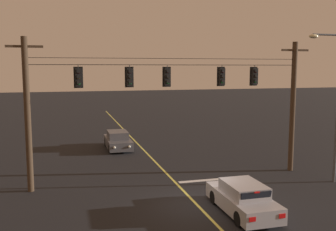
{
  "coord_description": "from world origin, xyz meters",
  "views": [
    {
      "loc": [
        -5.84,
        -16.2,
        6.4
      ],
      "look_at": [
        0.0,
        5.13,
        3.61
      ],
      "focal_mm": 40.47,
      "sensor_mm": 36.0,
      "label": 1
    }
  ],
  "objects_px": {
    "traffic_light_centre": "(167,77)",
    "traffic_light_rightmost": "(255,76)",
    "traffic_light_leftmost": "(78,77)",
    "street_lamp_corner": "(334,94)",
    "car_waiting_near_lane": "(243,199)",
    "traffic_light_left_inner": "(130,77)",
    "car_oncoming_lead": "(118,141)",
    "traffic_light_right_inner": "(222,76)"
  },
  "relations": [
    {
      "from": "traffic_light_leftmost",
      "to": "car_oncoming_lead",
      "type": "distance_m",
      "value": 11.18
    },
    {
      "from": "traffic_light_centre",
      "to": "street_lamp_corner",
      "type": "relative_size",
      "value": 0.15
    },
    {
      "from": "traffic_light_left_inner",
      "to": "car_waiting_near_lane",
      "type": "bearing_deg",
      "value": -54.13
    },
    {
      "from": "traffic_light_rightmost",
      "to": "traffic_light_right_inner",
      "type": "bearing_deg",
      "value": 180.0
    },
    {
      "from": "street_lamp_corner",
      "to": "traffic_light_rightmost",
      "type": "bearing_deg",
      "value": 140.61
    },
    {
      "from": "traffic_light_centre",
      "to": "traffic_light_left_inner",
      "type": "bearing_deg",
      "value": 180.0
    },
    {
      "from": "traffic_light_leftmost",
      "to": "traffic_light_left_inner",
      "type": "xyz_separation_m",
      "value": [
        2.69,
        0.0,
        0.0
      ]
    },
    {
      "from": "traffic_light_rightmost",
      "to": "car_oncoming_lead",
      "type": "distance_m",
      "value": 12.74
    },
    {
      "from": "traffic_light_leftmost",
      "to": "traffic_light_right_inner",
      "type": "bearing_deg",
      "value": 0.0
    },
    {
      "from": "traffic_light_centre",
      "to": "car_oncoming_lead",
      "type": "height_order",
      "value": "traffic_light_centre"
    },
    {
      "from": "traffic_light_centre",
      "to": "traffic_light_rightmost",
      "type": "relative_size",
      "value": 1.0
    },
    {
      "from": "traffic_light_right_inner",
      "to": "traffic_light_rightmost",
      "type": "bearing_deg",
      "value": 0.0
    },
    {
      "from": "traffic_light_right_inner",
      "to": "car_waiting_near_lane",
      "type": "bearing_deg",
      "value": -103.29
    },
    {
      "from": "traffic_light_left_inner",
      "to": "traffic_light_right_inner",
      "type": "xyz_separation_m",
      "value": [
        5.37,
        0.0,
        0.0
      ]
    },
    {
      "from": "traffic_light_right_inner",
      "to": "car_oncoming_lead",
      "type": "height_order",
      "value": "traffic_light_right_inner"
    },
    {
      "from": "traffic_light_leftmost",
      "to": "traffic_light_rightmost",
      "type": "xyz_separation_m",
      "value": [
        10.16,
        0.0,
        0.0
      ]
    },
    {
      "from": "traffic_light_centre",
      "to": "car_oncoming_lead",
      "type": "bearing_deg",
      "value": 99.5
    },
    {
      "from": "traffic_light_right_inner",
      "to": "car_waiting_near_lane",
      "type": "relative_size",
      "value": 0.28
    },
    {
      "from": "traffic_light_left_inner",
      "to": "traffic_light_centre",
      "type": "distance_m",
      "value": 2.11
    },
    {
      "from": "traffic_light_left_inner",
      "to": "street_lamp_corner",
      "type": "distance_m",
      "value": 11.21
    },
    {
      "from": "car_waiting_near_lane",
      "to": "street_lamp_corner",
      "type": "relative_size",
      "value": 0.52
    },
    {
      "from": "traffic_light_rightmost",
      "to": "car_oncoming_lead",
      "type": "height_order",
      "value": "traffic_light_rightmost"
    },
    {
      "from": "traffic_light_right_inner",
      "to": "traffic_light_rightmost",
      "type": "relative_size",
      "value": 1.0
    },
    {
      "from": "car_waiting_near_lane",
      "to": "street_lamp_corner",
      "type": "bearing_deg",
      "value": 22.83
    },
    {
      "from": "traffic_light_leftmost",
      "to": "traffic_light_left_inner",
      "type": "height_order",
      "value": "same"
    },
    {
      "from": "traffic_light_rightmost",
      "to": "car_waiting_near_lane",
      "type": "distance_m",
      "value": 8.41
    },
    {
      "from": "traffic_light_right_inner",
      "to": "car_oncoming_lead",
      "type": "bearing_deg",
      "value": 117.36
    },
    {
      "from": "traffic_light_leftmost",
      "to": "traffic_light_centre",
      "type": "distance_m",
      "value": 4.8
    },
    {
      "from": "traffic_light_left_inner",
      "to": "car_waiting_near_lane",
      "type": "distance_m",
      "value": 8.69
    },
    {
      "from": "traffic_light_leftmost",
      "to": "car_waiting_near_lane",
      "type": "height_order",
      "value": "traffic_light_leftmost"
    },
    {
      "from": "traffic_light_centre",
      "to": "street_lamp_corner",
      "type": "height_order",
      "value": "street_lamp_corner"
    },
    {
      "from": "traffic_light_left_inner",
      "to": "car_waiting_near_lane",
      "type": "relative_size",
      "value": 0.28
    },
    {
      "from": "car_oncoming_lead",
      "to": "traffic_light_right_inner",
      "type": "bearing_deg",
      "value": -62.64
    },
    {
      "from": "traffic_light_left_inner",
      "to": "car_oncoming_lead",
      "type": "xyz_separation_m",
      "value": [
        0.55,
        9.32,
        -5.26
      ]
    },
    {
      "from": "traffic_light_leftmost",
      "to": "street_lamp_corner",
      "type": "distance_m",
      "value": 13.82
    },
    {
      "from": "car_waiting_near_lane",
      "to": "car_oncoming_lead",
      "type": "relative_size",
      "value": 0.98
    },
    {
      "from": "traffic_light_leftmost",
      "to": "street_lamp_corner",
      "type": "height_order",
      "value": "street_lamp_corner"
    },
    {
      "from": "street_lamp_corner",
      "to": "traffic_light_left_inner",
      "type": "bearing_deg",
      "value": 165.73
    },
    {
      "from": "car_waiting_near_lane",
      "to": "car_oncoming_lead",
      "type": "bearing_deg",
      "value": 103.2
    },
    {
      "from": "traffic_light_left_inner",
      "to": "street_lamp_corner",
      "type": "height_order",
      "value": "street_lamp_corner"
    },
    {
      "from": "car_oncoming_lead",
      "to": "car_waiting_near_lane",
      "type": "bearing_deg",
      "value": -76.8
    },
    {
      "from": "street_lamp_corner",
      "to": "car_waiting_near_lane",
      "type": "bearing_deg",
      "value": -157.17
    }
  ]
}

